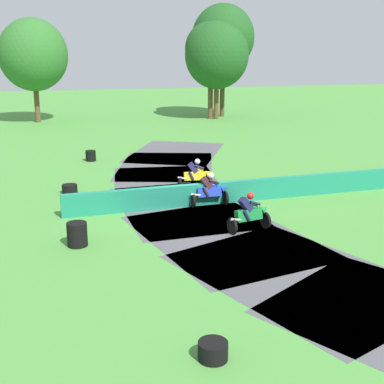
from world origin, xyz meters
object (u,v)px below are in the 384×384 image
at_px(tire_stack_near, 91,156).
at_px(tire_stack_mid_a, 70,189).
at_px(motorcycle_lead_yellow, 196,175).
at_px(tire_stack_mid_b, 77,234).
at_px(motorcycle_chase_blue, 211,190).
at_px(motorcycle_trailing_green, 250,213).
at_px(tire_stack_far, 213,351).

relative_size(tire_stack_near, tire_stack_mid_a, 0.89).
distance_m(tire_stack_near, tire_stack_mid_a, 6.84).
xyz_separation_m(motorcycle_lead_yellow, tire_stack_mid_b, (-5.63, -6.10, -0.25)).
relative_size(motorcycle_chase_blue, motorcycle_trailing_green, 1.00).
distance_m(tire_stack_near, tire_stack_far, 20.74).
xyz_separation_m(motorcycle_trailing_green, tire_stack_mid_a, (-6.13, 6.55, -0.45)).
distance_m(tire_stack_near, tire_stack_mid_b, 13.38).
distance_m(motorcycle_trailing_green, tire_stack_mid_b, 6.05).
distance_m(motorcycle_lead_yellow, tire_stack_mid_b, 8.30).
height_order(motorcycle_trailing_green, tire_stack_far, motorcycle_trailing_green).
bearing_deg(tire_stack_mid_a, tire_stack_mid_b, -89.28).
bearing_deg(motorcycle_chase_blue, motorcycle_lead_yellow, 87.77).
bearing_deg(motorcycle_trailing_green, tire_stack_far, -115.39).
bearing_deg(tire_stack_near, motorcycle_trailing_green, -70.15).
bearing_deg(motorcycle_chase_blue, tire_stack_mid_a, 149.75).
bearing_deg(tire_stack_far, motorcycle_trailing_green, 64.61).
xyz_separation_m(motorcycle_trailing_green, tire_stack_mid_b, (-6.05, -0.07, -0.25)).
height_order(motorcycle_lead_yellow, tire_stack_mid_a, motorcycle_lead_yellow).
height_order(tire_stack_mid_b, tire_stack_far, tire_stack_mid_b).
relative_size(motorcycle_chase_blue, tire_stack_mid_a, 2.49).
bearing_deg(motorcycle_lead_yellow, tire_stack_mid_a, 174.86).
xyz_separation_m(motorcycle_lead_yellow, tire_stack_near, (-4.37, 7.22, -0.35)).
height_order(motorcycle_chase_blue, tire_stack_far, motorcycle_chase_blue).
bearing_deg(motorcycle_chase_blue, tire_stack_far, -105.66).
height_order(tire_stack_near, tire_stack_mid_a, tire_stack_near).
xyz_separation_m(tire_stack_near, tire_stack_far, (1.25, -20.70, -0.10)).
distance_m(motorcycle_chase_blue, tire_stack_far, 11.15).
distance_m(motorcycle_lead_yellow, tire_stack_mid_a, 5.75).
bearing_deg(motorcycle_trailing_green, tire_stack_near, 109.85).
xyz_separation_m(motorcycle_lead_yellow, motorcycle_trailing_green, (0.42, -6.03, 0.01)).
bearing_deg(tire_stack_mid_b, tire_stack_near, 84.59).
xyz_separation_m(motorcycle_lead_yellow, tire_stack_mid_a, (-5.71, 0.51, -0.45)).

